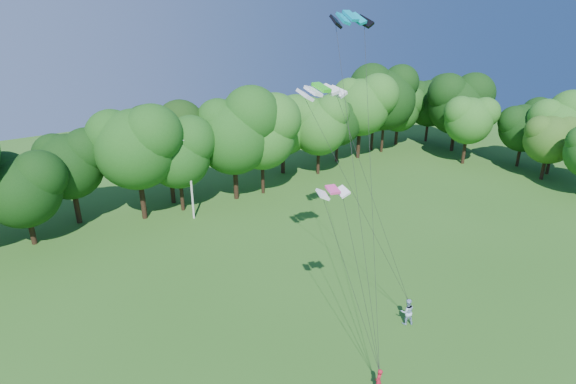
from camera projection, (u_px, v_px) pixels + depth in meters
utility_pole at (191, 178)px, 44.76m from camera, size 1.70×0.28×8.53m
kite_flyer_left at (378, 381)px, 24.57m from camera, size 0.66×0.53×1.58m
kite_flyer_right at (407, 312)px, 30.10m from camera, size 1.18×1.11×1.92m
kite_teal at (351, 16)px, 27.15m from camera, size 2.81×1.55×0.69m
kite_green at (321, 87)px, 26.93m from camera, size 3.07×1.62×0.48m
kite_pink at (333, 189)px, 23.36m from camera, size 1.87×1.29×0.28m
tree_back_center at (167, 138)px, 47.55m from camera, size 8.19×8.19×11.92m
tree_back_east at (374, 106)px, 67.66m from camera, size 7.51×7.51×10.92m
tree_flank_east at (551, 134)px, 55.27m from camera, size 6.59×6.59×9.59m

